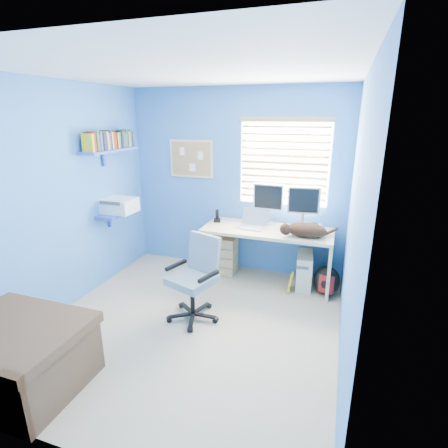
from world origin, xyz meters
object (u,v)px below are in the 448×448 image
(cat, at_px, (306,230))
(office_chair, at_px, (195,288))
(tower_pc, at_px, (304,270))
(desk, at_px, (266,256))
(laptop, at_px, (251,220))

(cat, height_order, office_chair, office_chair)
(office_chair, bearing_deg, tower_pc, 46.50)
(desk, xyz_separation_m, laptop, (-0.21, -0.01, 0.48))
(desk, height_order, laptop, laptop)
(cat, bearing_deg, office_chair, -159.70)
(tower_pc, bearing_deg, cat, -94.37)
(office_chair, bearing_deg, desk, 62.81)
(desk, xyz_separation_m, office_chair, (-0.55, -1.08, -0.03))
(desk, xyz_separation_m, tower_pc, (0.49, 0.02, -0.14))
(cat, relative_size, office_chair, 0.53)
(laptop, bearing_deg, cat, -4.63)
(cat, distance_m, tower_pc, 0.62)
(desk, relative_size, tower_pc, 3.66)
(tower_pc, height_order, office_chair, office_chair)
(tower_pc, distance_m, office_chair, 1.52)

